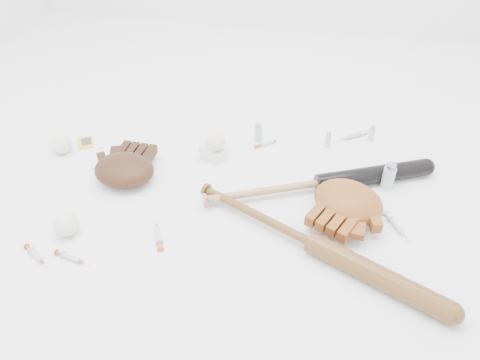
% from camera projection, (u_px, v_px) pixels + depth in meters
% --- Properties ---
extents(bat_dark, '(0.83, 0.41, 0.06)m').
position_uv_depth(bat_dark, '(319.00, 183.00, 1.65)').
color(bat_dark, black).
rests_on(bat_dark, ground).
extents(bat_wood, '(0.84, 0.44, 0.07)m').
position_uv_depth(bat_wood, '(312.00, 243.00, 1.43)').
color(bat_wood, brown).
rests_on(bat_wood, ground).
extents(glove_dark, '(0.27, 0.27, 0.09)m').
position_uv_depth(glove_dark, '(124.00, 170.00, 1.68)').
color(glove_dark, '#341C0E').
rests_on(glove_dark, ground).
extents(glove_tan, '(0.37, 0.37, 0.10)m').
position_uv_depth(glove_tan, '(348.00, 201.00, 1.55)').
color(glove_tan, brown).
rests_on(glove_tan, ground).
extents(trading_card, '(0.09, 0.10, 0.00)m').
position_uv_depth(trading_card, '(85.00, 143.00, 1.88)').
color(trading_card, gold).
rests_on(trading_card, ground).
extents(pedestal, '(0.09, 0.09, 0.04)m').
position_uv_depth(pedestal, '(216.00, 153.00, 1.80)').
color(pedestal, white).
rests_on(pedestal, ground).
extents(baseball_on_pedestal, '(0.07, 0.07, 0.07)m').
position_uv_depth(baseball_on_pedestal, '(215.00, 141.00, 1.76)').
color(baseball_on_pedestal, white).
rests_on(baseball_on_pedestal, pedestal).
extents(baseball_left, '(0.08, 0.08, 0.08)m').
position_uv_depth(baseball_left, '(61.00, 144.00, 1.81)').
color(baseball_left, white).
rests_on(baseball_left, ground).
extents(baseball_upper, '(0.07, 0.07, 0.07)m').
position_uv_depth(baseball_upper, '(208.00, 149.00, 1.79)').
color(baseball_upper, white).
rests_on(baseball_upper, ground).
extents(baseball_mid, '(0.08, 0.08, 0.08)m').
position_uv_depth(baseball_mid, '(66.00, 224.00, 1.48)').
color(baseball_mid, white).
rests_on(baseball_mid, ground).
extents(syringe_0, '(0.14, 0.05, 0.02)m').
position_uv_depth(syringe_0, '(71.00, 258.00, 1.41)').
color(syringe_0, '#ADBCC6').
rests_on(syringe_0, ground).
extents(syringe_1, '(0.09, 0.15, 0.02)m').
position_uv_depth(syringe_1, '(158.00, 235.00, 1.48)').
color(syringe_1, '#ADBCC6').
rests_on(syringe_1, ground).
extents(syringe_2, '(0.12, 0.10, 0.02)m').
position_uv_depth(syringe_2, '(267.00, 143.00, 1.87)').
color(syringe_2, '#ADBCC6').
rests_on(syringe_2, ground).
extents(syringe_3, '(0.09, 0.14, 0.02)m').
position_uv_depth(syringe_3, '(396.00, 225.00, 1.52)').
color(syringe_3, '#ADBCC6').
rests_on(syringe_3, ground).
extents(syringe_4, '(0.15, 0.11, 0.02)m').
position_uv_depth(syringe_4, '(353.00, 136.00, 1.91)').
color(syringe_4, '#ADBCC6').
rests_on(syringe_4, ground).
extents(syringe_5, '(0.13, 0.09, 0.02)m').
position_uv_depth(syringe_5, '(36.00, 255.00, 1.42)').
color(syringe_5, '#ADBCC6').
rests_on(syringe_5, ground).
extents(vial_0, '(0.02, 0.02, 0.06)m').
position_uv_depth(vial_0, '(328.00, 140.00, 1.85)').
color(vial_0, '#B3BEC5').
rests_on(vial_0, ground).
extents(vial_1, '(0.03, 0.03, 0.06)m').
position_uv_depth(vial_1, '(372.00, 133.00, 1.88)').
color(vial_1, '#B3BEC5').
rests_on(vial_1, ground).
extents(vial_2, '(0.03, 0.03, 0.08)m').
position_uv_depth(vial_2, '(258.00, 133.00, 1.87)').
color(vial_2, '#B3BEC5').
rests_on(vial_2, ground).
extents(vial_3, '(0.04, 0.04, 0.10)m').
position_uv_depth(vial_3, '(389.00, 176.00, 1.64)').
color(vial_3, '#B3BEC5').
rests_on(vial_3, ground).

